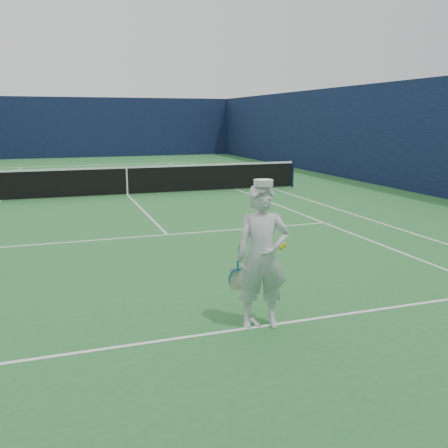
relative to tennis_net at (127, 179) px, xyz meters
name	(u,v)px	position (x,y,z in m)	size (l,w,h in m)	color
ground	(128,195)	(0.00, 0.00, -0.55)	(80.00, 80.00, 0.00)	#2A7032
court_markings	(128,195)	(0.00, 0.00, -0.55)	(11.03, 23.83, 0.01)	white
windscreen_fence	(125,137)	(0.00, 0.00, 1.45)	(20.12, 36.12, 4.00)	#0E1634
tennis_net	(127,179)	(0.00, 0.00, 0.00)	(12.88, 0.09, 1.07)	#141E4C
tennis_player	(262,256)	(0.04, -11.84, 0.38)	(0.76, 0.63, 1.92)	silver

